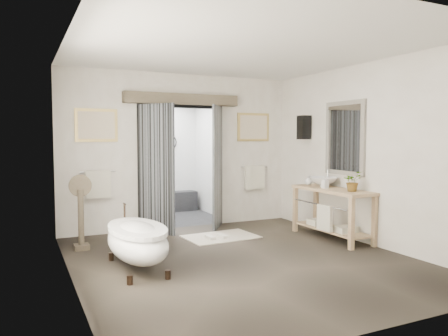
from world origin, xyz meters
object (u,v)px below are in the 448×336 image
(rug, at_px, (221,237))
(basin, at_px, (323,182))
(vanity, at_px, (331,209))
(clawfoot_tub, at_px, (137,241))

(rug, relative_size, basin, 2.39)
(vanity, bearing_deg, basin, 79.14)
(clawfoot_tub, height_order, basin, basin)
(vanity, distance_m, rug, 1.93)
(clawfoot_tub, bearing_deg, basin, 9.78)
(vanity, height_order, basin, basin)
(clawfoot_tub, height_order, rug, clawfoot_tub)
(rug, height_order, basin, basin)
(clawfoot_tub, distance_m, vanity, 3.40)
(vanity, bearing_deg, rug, 151.00)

